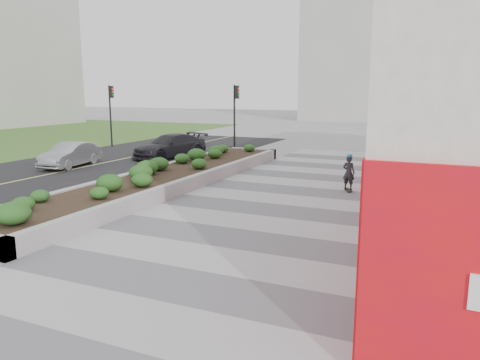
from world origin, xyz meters
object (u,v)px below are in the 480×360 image
at_px(planter, 167,176).
at_px(traffic_signal_far, 111,107).
at_px(car_silver, 70,155).
at_px(car_dark, 170,146).
at_px(traffic_signal_near, 235,108).
at_px(skateboarder, 349,172).

relative_size(planter, traffic_signal_far, 4.29).
height_order(planter, traffic_signal_far, traffic_signal_far).
bearing_deg(traffic_signal_far, car_silver, -64.52).
height_order(planter, car_dark, car_dark).
bearing_deg(traffic_signal_near, car_dark, -126.15).
bearing_deg(planter, car_silver, 163.86).
xyz_separation_m(traffic_signal_near, car_dark, (-2.58, -3.53, -2.08)).
relative_size(car_silver, car_dark, 0.81).
height_order(traffic_signal_near, skateboarder, traffic_signal_near).
bearing_deg(planter, skateboarder, 15.29).
bearing_deg(traffic_signal_far, car_dark, -24.55).
height_order(skateboarder, car_dark, skateboarder).
distance_m(planter, skateboarder, 7.29).
height_order(planter, car_silver, car_silver).
height_order(skateboarder, car_silver, skateboarder).
height_order(planter, skateboarder, skateboarder).
relative_size(skateboarder, car_silver, 0.39).
distance_m(planter, car_dark, 8.20).
relative_size(traffic_signal_near, traffic_signal_far, 1.00).
distance_m(planter, traffic_signal_far, 15.00).
bearing_deg(skateboarder, car_dark, 133.53).
bearing_deg(car_silver, car_dark, 51.01).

